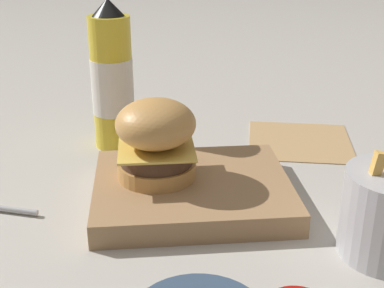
# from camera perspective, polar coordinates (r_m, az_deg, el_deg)

# --- Properties ---
(ground_plane) EXTENTS (6.00, 6.00, 0.00)m
(ground_plane) POSITION_cam_1_polar(r_m,az_deg,el_deg) (0.69, 4.35, -6.78)
(ground_plane) COLOR #B7B2A8
(serving_board) EXTENTS (0.25, 0.21, 0.03)m
(serving_board) POSITION_cam_1_polar(r_m,az_deg,el_deg) (0.70, -0.00, -4.94)
(serving_board) COLOR #A37A51
(serving_board) RESTS_ON ground_plane
(burger) EXTENTS (0.10, 0.10, 0.10)m
(burger) POSITION_cam_1_polar(r_m,az_deg,el_deg) (0.68, -3.86, 0.56)
(burger) COLOR tan
(burger) RESTS_ON serving_board
(ketchup_bottle) EXTENTS (0.07, 0.07, 0.23)m
(ketchup_bottle) POSITION_cam_1_polar(r_m,az_deg,el_deg) (0.84, -8.51, 6.71)
(ketchup_bottle) COLOR yellow
(ketchup_bottle) RESTS_ON ground_plane
(parchment_square) EXTENTS (0.20, 0.20, 0.00)m
(parchment_square) POSITION_cam_1_polar(r_m,az_deg,el_deg) (0.90, 11.42, 0.32)
(parchment_square) COLOR tan
(parchment_square) RESTS_ON ground_plane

